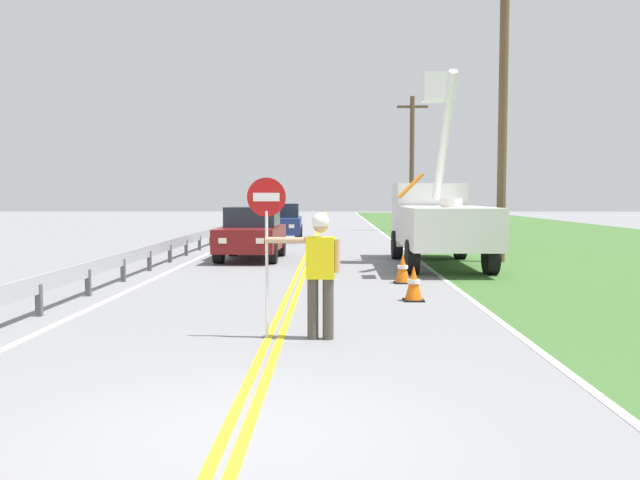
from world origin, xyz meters
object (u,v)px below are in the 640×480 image
utility_bucket_truck (437,217)px  traffic_cone_lead (414,284)px  utility_pole_near (503,114)px  stop_sign_paddle (267,221)px  oncoming_sedan_nearest (252,234)px  flagger_worker (320,267)px  traffic_cone_mid (403,269)px  oncoming_sedan_second (281,222)px  utility_pole_mid (412,161)px

utility_bucket_truck → traffic_cone_lead: 7.19m
utility_pole_near → traffic_cone_lead: size_ratio=12.52×
stop_sign_paddle → oncoming_sedan_nearest: size_ratio=0.56×
flagger_worker → traffic_cone_mid: 6.46m
flagger_worker → oncoming_sedan_second: flagger_worker is taller
flagger_worker → traffic_cone_mid: bearing=73.3°
flagger_worker → utility_pole_near: bearing=64.3°
flagger_worker → stop_sign_paddle: (-0.77, 0.05, 0.66)m
utility_bucket_truck → utility_pole_mid: bearing=85.5°
flagger_worker → traffic_cone_lead: 4.00m
stop_sign_paddle → utility_bucket_truck: utility_bucket_truck is taller
oncoming_sedan_nearest → utility_pole_near: size_ratio=0.47×
traffic_cone_lead → traffic_cone_mid: bearing=88.6°
oncoming_sedan_nearest → utility_pole_mid: (7.26, 17.71, 3.26)m
utility_pole_near → utility_bucket_truck: bearing=-158.7°
utility_bucket_truck → oncoming_sedan_second: (-5.52, 10.60, -0.59)m
utility_bucket_truck → flagger_worker: bearing=-107.6°
flagger_worker → utility_bucket_truck: utility_bucket_truck is taller
oncoming_sedan_nearest → stop_sign_paddle: bearing=-82.0°
flagger_worker → oncoming_sedan_second: size_ratio=0.44×
traffic_cone_lead → flagger_worker: bearing=-116.9°
stop_sign_paddle → traffic_cone_lead: bearing=53.6°
stop_sign_paddle → utility_bucket_truck: bearing=68.6°
stop_sign_paddle → utility_bucket_truck: size_ratio=0.34×
oncoming_sedan_nearest → flagger_worker: bearing=-78.4°
utility_bucket_truck → utility_pole_mid: size_ratio=0.87×
traffic_cone_mid → utility_bucket_truck: bearing=71.1°
stop_sign_paddle → utility_pole_mid: size_ratio=0.30×
flagger_worker → utility_bucket_truck: 10.97m
traffic_cone_lead → traffic_cone_mid: size_ratio=1.00×
utility_pole_mid → stop_sign_paddle: bearing=-100.7°
flagger_worker → traffic_cone_lead: size_ratio=2.61×
utility_bucket_truck → traffic_cone_mid: 4.68m
oncoming_sedan_second → utility_pole_mid: (7.02, 8.55, 3.26)m
flagger_worker → oncoming_sedan_second: 21.17m
oncoming_sedan_nearest → traffic_cone_lead: bearing=-63.3°
oncoming_sedan_nearest → utility_bucket_truck: bearing=-14.0°
oncoming_sedan_nearest → utility_pole_near: utility_pole_near is taller
flagger_worker → utility_pole_mid: 30.14m
oncoming_sedan_nearest → utility_pole_mid: 19.42m
oncoming_sedan_second → utility_pole_mid: utility_pole_mid is taller
utility_pole_near → traffic_cone_mid: (-3.59, -5.13, -4.23)m
stop_sign_paddle → utility_pole_near: bearing=61.1°
utility_bucket_truck → oncoming_sedan_second: 11.96m
utility_bucket_truck → oncoming_sedan_nearest: bearing=166.0°
utility_bucket_truck → traffic_cone_lead: bearing=-102.5°
flagger_worker → utility_bucket_truck: bearing=72.4°
flagger_worker → stop_sign_paddle: stop_sign_paddle is taller
stop_sign_paddle → utility_bucket_truck: 11.18m
flagger_worker → oncoming_sedan_nearest: bearing=101.6°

